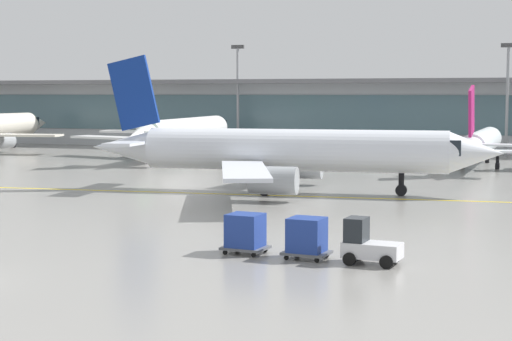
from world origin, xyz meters
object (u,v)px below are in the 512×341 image
Objects in this scene: gate_airplane_2 at (482,143)px; apron_light_mast_1 at (238,93)px; cargo_dolly_trailing at (245,232)px; apron_light_mast_2 at (507,95)px; gate_airplane_1 at (185,132)px; taxiing_regional_jet at (290,151)px; baggage_tug at (368,244)px; cargo_dolly_lead at (307,236)px.

gate_airplane_2 is 1.80× the size of apron_light_mast_1.
apron_light_mast_1 is at bearing 115.45° from cargo_dolly_trailing.
apron_light_mast_2 is at bearing -3.26° from apron_light_mast_1.
gate_airplane_1 reaches higher than cargo_dolly_trailing.
gate_airplane_1 is at bearing -158.77° from apron_light_mast_2.
apron_light_mast_2 is at bearing 65.99° from taxiing_regional_jet.
cargo_dolly_trailing is (-6.10, 0.45, 0.16)m from baggage_tug.
apron_light_mast_2 is at bearing -4.83° from gate_airplane_2.
gate_airplane_1 is 2.20× the size of apron_light_mast_1.
taxiing_regional_jet is 45.51m from apron_light_mast_2.
cargo_dolly_lead is at bearing 176.89° from gate_airplane_2.
cargo_dolly_lead is at bearing -153.64° from gate_airplane_1.
cargo_dolly_trailing is (27.62, -53.50, -2.06)m from gate_airplane_1.
gate_airplane_1 is at bearing 121.11° from taxiing_regional_jet.
gate_airplane_1 is at bearing 124.07° from cargo_dolly_lead.
cargo_dolly_lead is 3.17m from cargo_dolly_trailing.
gate_airplane_1 is 63.67m from baggage_tug.
baggage_tug is (11.50, -24.82, -2.34)m from taxiing_regional_jet.
gate_airplane_2 is 52.12m from cargo_dolly_lead.
cargo_dolly_trailing is at bearing -68.82° from apron_light_mast_1.
taxiing_regional_jet is 27.46m from baggage_tug.
gate_airplane_2 is at bearing 90.21° from cargo_dolly_lead.
taxiing_regional_jet is 14.73× the size of cargo_dolly_lead.
gate_airplane_1 is at bearing 121.57° from cargo_dolly_trailing.
gate_airplane_2 is 11.55× the size of cargo_dolly_trailing.
cargo_dolly_lead is at bearing -0.00° from cargo_dolly_trailing.
apron_light_mast_1 reaches higher than apron_light_mast_2.
cargo_dolly_lead is (-3.68, -51.96, -1.49)m from gate_airplane_2.
apron_light_mast_1 is (-26.94, 69.53, 6.75)m from cargo_dolly_trailing.
gate_airplane_1 is 60.25m from cargo_dolly_trailing.
apron_light_mast_2 reaches higher than cargo_dolly_trailing.
cargo_dolly_trailing is at bearing 173.41° from gate_airplane_2.
apron_light_mast_1 reaches higher than gate_airplane_2.
taxiing_regional_jet is (22.23, -29.13, 0.13)m from gate_airplane_1.
cargo_dolly_lead is at bearing -94.46° from apron_light_mast_2.
cargo_dolly_lead is (30.79, -53.74, -2.06)m from gate_airplane_1.
cargo_dolly_lead and cargo_dolly_trailing have the same top height.
gate_airplane_1 is at bearing 126.27° from baggage_tug.
cargo_dolly_trailing is 74.87m from apron_light_mast_1.
apron_light_mast_1 reaches higher than baggage_tug.
cargo_dolly_lead is (8.56, -24.60, -2.18)m from taxiing_regional_jet.
cargo_dolly_trailing is 0.16× the size of apron_light_mast_1.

